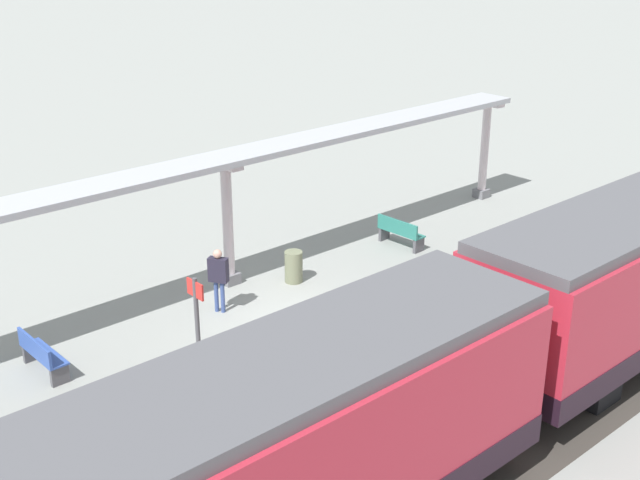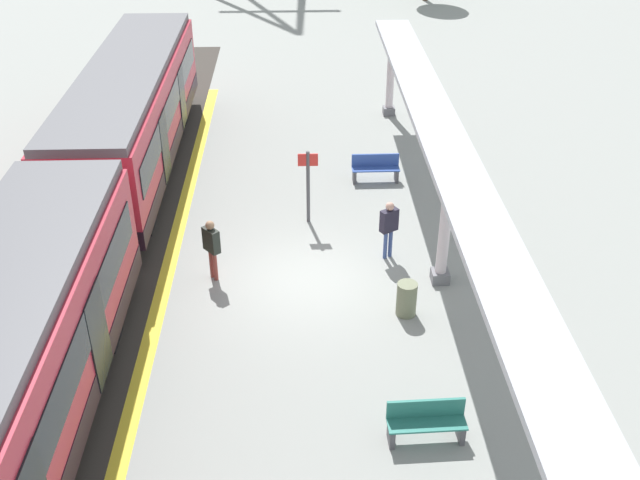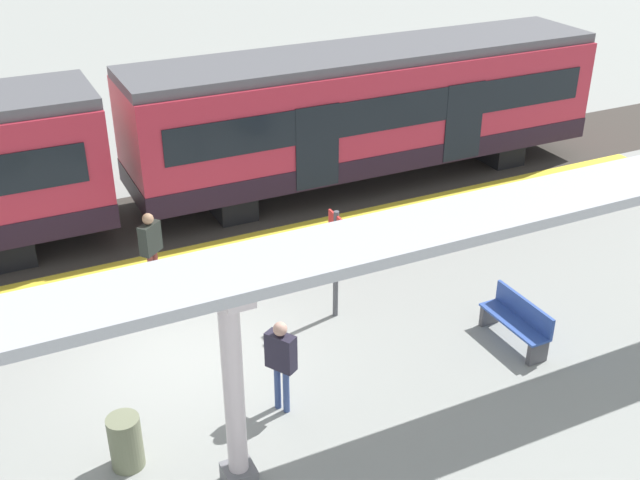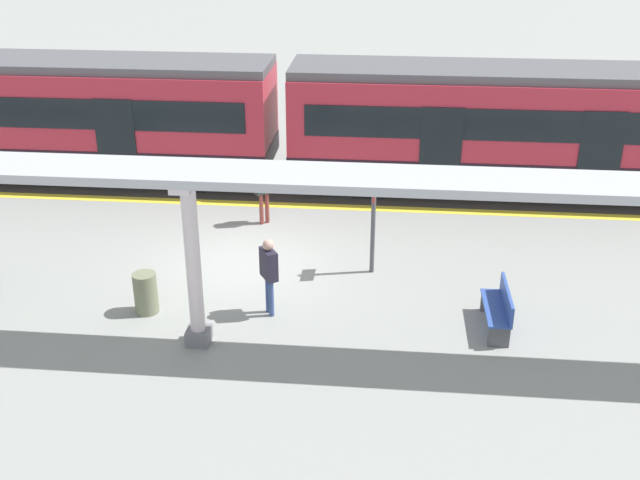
{
  "view_description": "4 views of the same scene",
  "coord_description": "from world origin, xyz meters",
  "px_view_note": "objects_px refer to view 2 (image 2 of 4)",
  "views": [
    {
      "loc": [
        -13.21,
        11.38,
        9.23
      ],
      "look_at": [
        0.97,
        -1.27,
        1.66
      ],
      "focal_mm": 46.57,
      "sensor_mm": 36.0,
      "label": 1
    },
    {
      "loc": [
        -0.22,
        -15.5,
        10.65
      ],
      "look_at": [
        0.33,
        0.26,
        1.01
      ],
      "focal_mm": 41.37,
      "sensor_mm": 36.0,
      "label": 2
    },
    {
      "loc": [
        11.11,
        -2.68,
        8.18
      ],
      "look_at": [
        -0.47,
        2.92,
        1.37
      ],
      "focal_mm": 43.35,
      "sensor_mm": 36.0,
      "label": 3
    },
    {
      "loc": [
        15.54,
        3.27,
        7.95
      ],
      "look_at": [
        0.7,
        1.86,
        1.02
      ],
      "focal_mm": 43.18,
      "sensor_mm": 36.0,
      "label": 4
    }
  ],
  "objects_px": {
    "bench_mid_platform": "(375,168)",
    "platform_info_sign": "(308,180)",
    "train_far_carriage": "(132,116)",
    "canopy_pillar_second": "(445,223)",
    "trash_bin": "(407,299)",
    "canopy_pillar_third": "(391,71)",
    "bench_near_end": "(426,421)",
    "passenger_by_the_benches": "(389,223)",
    "passenger_waiting_near_edge": "(211,243)"
  },
  "relations": [
    {
      "from": "passenger_by_the_benches",
      "to": "trash_bin",
      "type": "bearing_deg",
      "value": -86.48
    },
    {
      "from": "train_far_carriage",
      "to": "platform_info_sign",
      "type": "xyz_separation_m",
      "value": [
        5.5,
        -3.69,
        -0.5
      ]
    },
    {
      "from": "train_far_carriage",
      "to": "bench_mid_platform",
      "type": "xyz_separation_m",
      "value": [
        7.68,
        -1.14,
        -1.39
      ]
    },
    {
      "from": "canopy_pillar_third",
      "to": "passenger_waiting_near_edge",
      "type": "xyz_separation_m",
      "value": [
        -5.73,
        -10.95,
        -0.65
      ]
    },
    {
      "from": "train_far_carriage",
      "to": "canopy_pillar_third",
      "type": "relative_size",
      "value": 3.7
    },
    {
      "from": "trash_bin",
      "to": "passenger_waiting_near_edge",
      "type": "bearing_deg",
      "value": 160.43
    },
    {
      "from": "bench_mid_platform",
      "to": "platform_info_sign",
      "type": "bearing_deg",
      "value": -130.61
    },
    {
      "from": "canopy_pillar_second",
      "to": "passenger_by_the_benches",
      "type": "distance_m",
      "value": 1.81
    },
    {
      "from": "passenger_by_the_benches",
      "to": "platform_info_sign",
      "type": "bearing_deg",
      "value": 136.01
    },
    {
      "from": "canopy_pillar_second",
      "to": "platform_info_sign",
      "type": "bearing_deg",
      "value": 135.84
    },
    {
      "from": "platform_info_sign",
      "to": "passenger_waiting_near_edge",
      "type": "bearing_deg",
      "value": -131.01
    },
    {
      "from": "trash_bin",
      "to": "passenger_by_the_benches",
      "type": "xyz_separation_m",
      "value": [
        -0.15,
        2.51,
        0.6
      ]
    },
    {
      "from": "canopy_pillar_second",
      "to": "passenger_waiting_near_edge",
      "type": "distance_m",
      "value": 5.77
    },
    {
      "from": "platform_info_sign",
      "to": "trash_bin",
      "type": "bearing_deg",
      "value": -63.78
    },
    {
      "from": "platform_info_sign",
      "to": "passenger_waiting_near_edge",
      "type": "height_order",
      "value": "platform_info_sign"
    },
    {
      "from": "canopy_pillar_second",
      "to": "bench_mid_platform",
      "type": "height_order",
      "value": "canopy_pillar_second"
    },
    {
      "from": "canopy_pillar_third",
      "to": "bench_near_end",
      "type": "height_order",
      "value": "canopy_pillar_third"
    },
    {
      "from": "canopy_pillar_second",
      "to": "platform_info_sign",
      "type": "distance_m",
      "value": 4.56
    },
    {
      "from": "bench_mid_platform",
      "to": "bench_near_end",
      "type": "bearing_deg",
      "value": -90.68
    },
    {
      "from": "canopy_pillar_third",
      "to": "passenger_by_the_benches",
      "type": "relative_size",
      "value": 2.02
    },
    {
      "from": "bench_mid_platform",
      "to": "passenger_by_the_benches",
      "type": "relative_size",
      "value": 0.91
    },
    {
      "from": "train_far_carriage",
      "to": "trash_bin",
      "type": "bearing_deg",
      "value": -46.71
    },
    {
      "from": "train_far_carriage",
      "to": "bench_mid_platform",
      "type": "bearing_deg",
      "value": -8.46
    },
    {
      "from": "train_far_carriage",
      "to": "passenger_waiting_near_edge",
      "type": "xyz_separation_m",
      "value": [
        3.03,
        -6.52,
        -0.78
      ]
    },
    {
      "from": "passenger_waiting_near_edge",
      "to": "passenger_by_the_benches",
      "type": "relative_size",
      "value": 1.01
    },
    {
      "from": "bench_near_end",
      "to": "passenger_waiting_near_edge",
      "type": "bearing_deg",
      "value": 128.91
    },
    {
      "from": "bench_near_end",
      "to": "passenger_waiting_near_edge",
      "type": "relative_size",
      "value": 0.9
    },
    {
      "from": "trash_bin",
      "to": "platform_info_sign",
      "type": "bearing_deg",
      "value": 116.22
    },
    {
      "from": "bench_near_end",
      "to": "bench_mid_platform",
      "type": "xyz_separation_m",
      "value": [
        0.13,
        10.98,
        0.0
      ]
    },
    {
      "from": "passenger_waiting_near_edge",
      "to": "passenger_by_the_benches",
      "type": "distance_m",
      "value": 4.6
    },
    {
      "from": "canopy_pillar_third",
      "to": "trash_bin",
      "type": "relative_size",
      "value": 3.88
    },
    {
      "from": "bench_mid_platform",
      "to": "trash_bin",
      "type": "relative_size",
      "value": 1.75
    },
    {
      "from": "train_far_carriage",
      "to": "passenger_by_the_benches",
      "type": "height_order",
      "value": "train_far_carriage"
    },
    {
      "from": "train_far_carriage",
      "to": "platform_info_sign",
      "type": "distance_m",
      "value": 6.64
    },
    {
      "from": "bench_mid_platform",
      "to": "trash_bin",
      "type": "bearing_deg",
      "value": -89.74
    },
    {
      "from": "canopy_pillar_second",
      "to": "canopy_pillar_third",
      "type": "distance_m",
      "value": 11.29
    },
    {
      "from": "canopy_pillar_second",
      "to": "bench_mid_platform",
      "type": "relative_size",
      "value": 2.22
    },
    {
      "from": "train_far_carriage",
      "to": "platform_info_sign",
      "type": "bearing_deg",
      "value": -33.86
    },
    {
      "from": "train_far_carriage",
      "to": "bench_near_end",
      "type": "height_order",
      "value": "train_far_carriage"
    },
    {
      "from": "passenger_by_the_benches",
      "to": "bench_near_end",
      "type": "bearing_deg",
      "value": -90.08
    },
    {
      "from": "bench_mid_platform",
      "to": "platform_info_sign",
      "type": "height_order",
      "value": "platform_info_sign"
    },
    {
      "from": "canopy_pillar_second",
      "to": "bench_mid_platform",
      "type": "xyz_separation_m",
      "value": [
        -1.08,
        5.72,
        -1.25
      ]
    },
    {
      "from": "bench_mid_platform",
      "to": "trash_bin",
      "type": "distance_m",
      "value": 7.04
    },
    {
      "from": "bench_near_end",
      "to": "passenger_by_the_benches",
      "type": "height_order",
      "value": "passenger_by_the_benches"
    },
    {
      "from": "trash_bin",
      "to": "canopy_pillar_third",
      "type": "bearing_deg",
      "value": 85.25
    },
    {
      "from": "canopy_pillar_third",
      "to": "bench_mid_platform",
      "type": "distance_m",
      "value": 5.81
    },
    {
      "from": "bench_near_end",
      "to": "passenger_waiting_near_edge",
      "type": "height_order",
      "value": "passenger_waiting_near_edge"
    },
    {
      "from": "bench_mid_platform",
      "to": "canopy_pillar_third",
      "type": "bearing_deg",
      "value": 79.04
    },
    {
      "from": "canopy_pillar_third",
      "to": "passenger_by_the_benches",
      "type": "bearing_deg",
      "value": -96.78
    },
    {
      "from": "train_far_carriage",
      "to": "canopy_pillar_second",
      "type": "distance_m",
      "value": 11.13
    }
  ]
}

